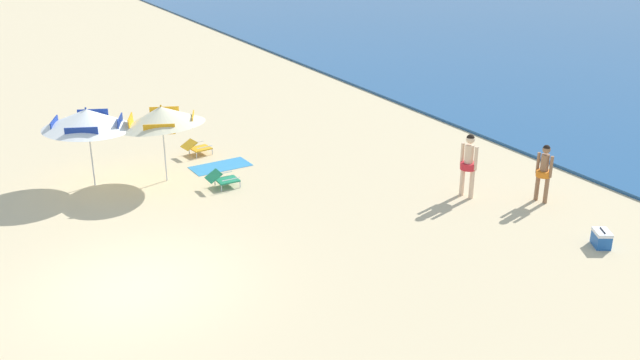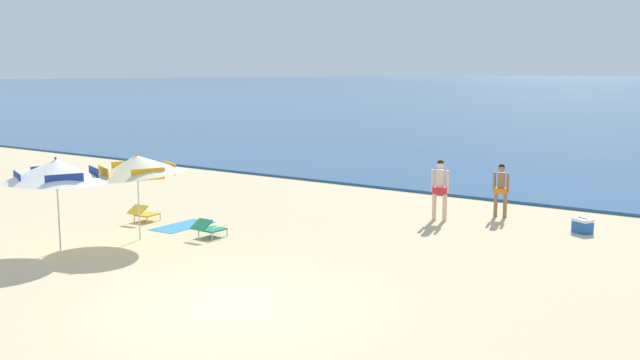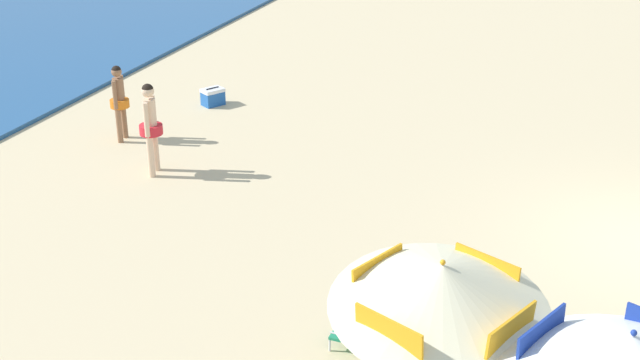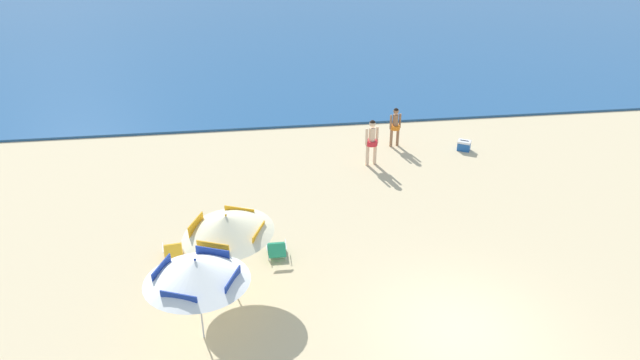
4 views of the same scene
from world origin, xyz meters
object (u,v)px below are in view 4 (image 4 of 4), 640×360
Objects in this scene: person_standing_near_shore at (395,124)px; beach_umbrella_striped_main at (227,225)px; beach_umbrella_striped_second at (196,271)px; beach_towel at (221,249)px; lounge_chair_under_umbrella at (277,249)px; lounge_chair_beside_umbrella at (173,250)px; person_standing_beside at (372,139)px; cooler_box at (464,145)px.

beach_umbrella_striped_main is at bearing -127.98° from person_standing_near_shore.
beach_towel is (0.36, 3.71, -1.97)m from beach_umbrella_striped_second.
lounge_chair_under_umbrella is (1.31, 1.21, -1.68)m from beach_umbrella_striped_main.
person_standing_near_shore reaches higher than lounge_chair_beside_umbrella.
beach_towel is at bearing 160.05° from lounge_chair_under_umbrella.
beach_umbrella_striped_main is 2.03m from beach_umbrella_striped_second.
lounge_chair_beside_umbrella is at bearing 105.92° from beach_umbrella_striped_second.
lounge_chair_under_umbrella is 0.50× the size of person_standing_beside.
lounge_chair_beside_umbrella is at bearing -169.03° from beach_towel.
lounge_chair_beside_umbrella is at bearing 173.70° from lounge_chair_under_umbrella.
beach_towel is (1.34, 0.26, -0.27)m from lounge_chair_beside_umbrella.
lounge_chair_under_umbrella is 8.83m from person_standing_near_shore.
beach_umbrella_striped_main reaches higher than cooler_box.
beach_umbrella_striped_main is 2.82m from lounge_chair_beside_umbrella.
cooler_box is (3.91, 0.78, -0.84)m from person_standing_beside.
beach_umbrella_striped_second is 4.22m from beach_towel.
cooler_box is at bearing 39.09° from lounge_chair_under_umbrella.
person_standing_near_shore is (5.19, 7.12, 0.67)m from lounge_chair_under_umbrella.
cooler_box is at bearing 11.25° from person_standing_beside.
lounge_chair_beside_umbrella is 0.59× the size of person_standing_near_shore.
lounge_chair_under_umbrella is 1.49× the size of cooler_box.
beach_umbrella_striped_main is 2.02× the size of person_standing_near_shore.
person_standing_near_shore is at bearing 50.35° from person_standing_beside.
beach_umbrella_striped_second is at bearing -125.01° from person_standing_near_shore.
person_standing_beside is (6.89, 5.26, 0.77)m from lounge_chair_beside_umbrella.
lounge_chair_beside_umbrella is at bearing 137.04° from beach_umbrella_striped_main.
lounge_chair_under_umbrella is 2.98m from lounge_chair_beside_umbrella.
lounge_chair_under_umbrella is at bearing -125.09° from person_standing_beside.
beach_umbrella_striped_main is 3.65× the size of lounge_chair_under_umbrella.
cooler_box reaches higher than beach_towel.
lounge_chair_beside_umbrella is (-2.97, 0.33, 0.00)m from lounge_chair_under_umbrella.
lounge_chair_under_umbrella reaches higher than beach_towel.
beach_umbrella_striped_main is 1.82× the size of person_standing_beside.
lounge_chair_under_umbrella is 0.55× the size of person_standing_near_shore.
beach_umbrella_striped_second is at bearing -135.97° from cooler_box.
beach_umbrella_striped_second is 3.97m from lounge_chair_beside_umbrella.
lounge_chair_beside_umbrella is at bearing -150.80° from cooler_box.
beach_umbrella_striped_main reaches higher than lounge_chair_beside_umbrella.
lounge_chair_beside_umbrella is (-0.98, 3.45, -1.70)m from beach_umbrella_striped_second.
cooler_box is (7.84, 6.37, -0.07)m from lounge_chair_under_umbrella.
beach_towel is (-6.81, -6.53, -0.93)m from person_standing_near_shore.
person_standing_beside is (5.24, 6.80, -0.91)m from beach_umbrella_striped_main.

